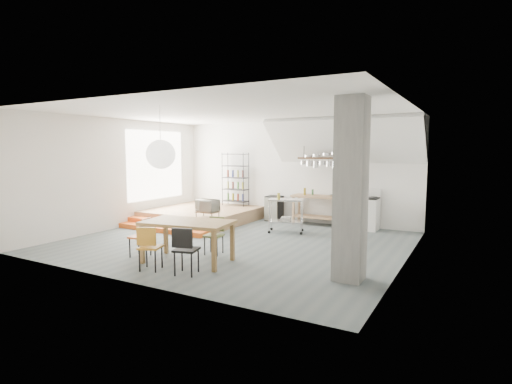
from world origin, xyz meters
The scene contains 26 objects.
floor centered at (0.00, 0.00, 0.00)m, with size 8.00×8.00×0.00m, color #566164.
wall_back centered at (0.00, 3.50, 1.60)m, with size 8.00×0.04×3.20m, color silver.
wall_left centered at (-4.00, 0.00, 1.60)m, with size 0.04×7.00×3.20m, color silver.
wall_right centered at (4.00, 0.00, 1.60)m, with size 0.04×7.00×3.20m, color silver.
ceiling centered at (0.00, 0.00, 3.20)m, with size 8.00×7.00×0.02m, color white.
slope_ceiling centered at (1.80, 2.90, 2.55)m, with size 4.40×1.80×0.15m, color white.
window_pane centered at (-3.98, 1.50, 1.80)m, with size 0.02×2.50×2.20m, color white.
platform centered at (-2.50, 2.00, 0.20)m, with size 3.00×3.00×0.40m, color #9A714D.
step_lower centered at (-2.50, 0.05, 0.07)m, with size 3.00×0.35×0.13m, color orange.
step_upper centered at (-2.50, 0.40, 0.13)m, with size 3.00×0.35×0.27m, color orange.
concrete_column centered at (3.30, -1.50, 1.60)m, with size 0.50×0.50×3.20m, color slate.
kitchen_counter centered at (1.10, 3.15, 0.63)m, with size 1.80×0.60×0.91m.
stove centered at (2.50, 3.16, 0.48)m, with size 0.60×0.60×1.18m.
pot_rack centered at (1.13, 2.92, 1.98)m, with size 1.20×0.50×1.43m.
wire_shelving centered at (-2.00, 3.20, 1.33)m, with size 0.88×0.38×1.80m.
microwave_shelf centered at (-1.40, 0.75, 0.55)m, with size 0.60×0.40×0.16m.
paper_lantern centered at (-0.50, -2.08, 2.20)m, with size 0.60×0.60×0.60m, color white.
dining_table centered at (0.09, -1.99, 0.76)m, with size 1.92×1.26×0.85m.
chair_mustard centered at (-0.16, -2.83, 0.51)m, with size 0.50×0.50×0.86m.
chair_black centered at (0.61, -2.72, 0.54)m, with size 0.51×0.51×0.90m.
chair_olive centered at (0.20, -1.17, 0.49)m, with size 0.42×0.42×0.81m.
chair_red centered at (-1.00, -2.15, 0.51)m, with size 0.45×0.45×0.85m.
rolling_cart centered at (0.61, 1.67, 0.61)m, with size 1.06×0.80×0.94m.
mini_fridge centered at (-0.52, 3.20, 0.40)m, with size 0.47×0.47×0.81m, color black.
microwave centered at (-1.40, 0.75, 0.73)m, with size 0.60×0.41×0.33m, color beige.
bowl centered at (1.47, 3.10, 0.94)m, with size 0.21×0.21×0.05m, color silver.
Camera 1 is at (5.20, -8.30, 2.29)m, focal length 28.00 mm.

